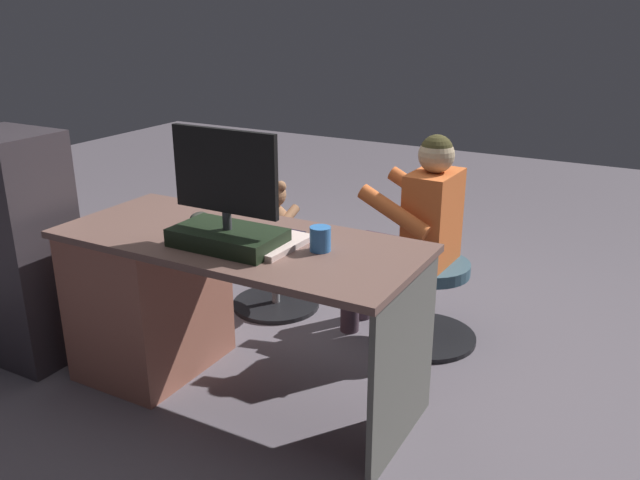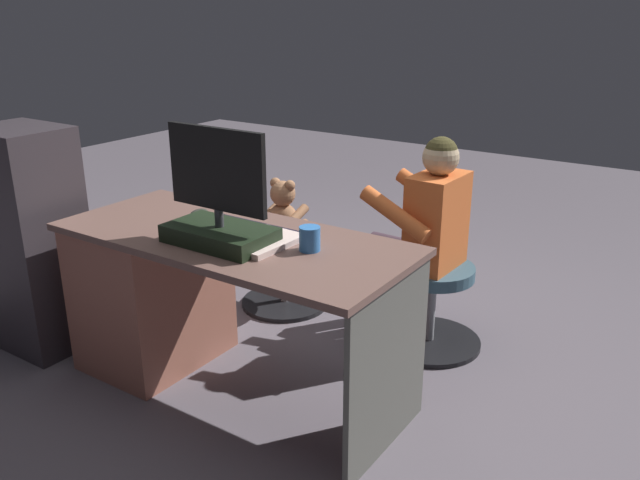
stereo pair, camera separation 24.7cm
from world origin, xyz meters
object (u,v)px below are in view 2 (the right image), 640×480
computer_mouse (199,213)px  person (418,226)px  cup (310,239)px  teddy_bear (284,209)px  keyboard (250,229)px  visitor_chair (432,301)px  monitor (219,213)px  desk (169,288)px  office_chair_teddy (284,265)px  tv_remote (195,219)px

computer_mouse → person: person is taller
cup → teddy_bear: bearing=-47.8°
keyboard → visitor_chair: bearing=-123.2°
monitor → desk: bearing=-12.8°
desk → office_chair_teddy: (-0.05, -0.82, -0.16)m
person → office_chair_teddy: bearing=2.5°
computer_mouse → cup: size_ratio=0.99×
person → keyboard: bearing=61.7°
office_chair_teddy → keyboard: bearing=117.3°
keyboard → teddy_bear: keyboard is taller
keyboard → person: 0.89m
teddy_bear → person: bearing=-178.3°
keyboard → visitor_chair: size_ratio=0.81×
desk → cup: size_ratio=16.01×
cup → tv_remote: bearing=-1.4°
keyboard → tv_remote: (0.28, 0.03, -0.00)m
computer_mouse → visitor_chair: computer_mouse is taller
tv_remote → keyboard: bearing=-151.6°
desk → tv_remote: tv_remote is taller
office_chair_teddy → teddy_bear: bearing=-90.0°
keyboard → visitor_chair: 1.06m
tv_remote → person: 1.08m
desk → keyboard: 0.56m
tv_remote → teddy_bear: 0.81m
desk → visitor_chair: desk is taller
visitor_chair → person: size_ratio=0.49×
office_chair_teddy → computer_mouse: bearing=95.6°
tv_remote → office_chair_teddy: size_ratio=0.30×
computer_mouse → cup: cup is taller
cup → person: 0.84m
desk → visitor_chair: (-0.94, -0.86, -0.16)m
visitor_chair → teddy_bear: bearing=1.8°
desk → office_chair_teddy: 0.84m
monitor → teddy_bear: 1.05m
monitor → cup: bearing=-158.9°
monitor → teddy_bear: size_ratio=1.47×
monitor → cup: (-0.34, -0.13, -0.08)m
cup → office_chair_teddy: cup is taller
keyboard → teddy_bear: (0.38, -0.75, -0.17)m
computer_mouse → teddy_bear: (0.07, -0.73, -0.18)m
monitor → keyboard: size_ratio=1.12×
cup → office_chair_teddy: size_ratio=0.19×
desk → computer_mouse: computer_mouse is taller
cup → visitor_chair: cup is taller
tv_remote → desk: bearing=39.7°
office_chair_teddy → teddy_bear: size_ratio=1.56×
keyboard → person: bearing=-118.3°
desk → person: size_ratio=1.45×
computer_mouse → monitor: bearing=146.8°
office_chair_teddy → cup: bearing=132.5°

